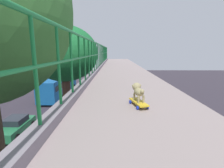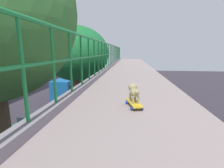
% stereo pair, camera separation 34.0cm
% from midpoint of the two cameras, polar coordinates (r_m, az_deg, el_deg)
% --- Properties ---
extents(car_grey_fifth, '(1.94, 3.90, 1.44)m').
position_cam_midpoint_polar(car_grey_fifth, '(12.13, -26.88, -21.07)').
color(car_grey_fifth, slate).
rests_on(car_grey_fifth, ground).
extents(car_green_sixth, '(1.90, 3.89, 1.43)m').
position_cam_midpoint_polar(car_green_sixth, '(16.65, -31.07, -12.52)').
color(car_green_sixth, '#206A3F').
rests_on(car_green_sixth, ground).
extents(city_bus, '(2.68, 11.70, 3.09)m').
position_cam_midpoint_polar(city_bus, '(27.38, -18.04, -0.13)').
color(city_bus, '#14518E').
rests_on(city_bus, ground).
extents(roadside_tree_far, '(4.19, 4.19, 8.55)m').
position_cam_midpoint_polar(roadside_tree_far, '(10.92, -17.00, 9.50)').
color(roadside_tree_far, '#4F372B').
rests_on(roadside_tree_far, ground).
extents(toy_skateboard, '(0.30, 0.53, 0.08)m').
position_cam_midpoint_polar(toy_skateboard, '(2.88, 5.83, -6.40)').
color(toy_skateboard, gold).
rests_on(toy_skateboard, overpass_deck).
extents(small_dog, '(0.22, 0.37, 0.31)m').
position_cam_midpoint_polar(small_dog, '(2.85, 5.66, -2.19)').
color(small_dog, '#9A8C62').
rests_on(small_dog, toy_skateboard).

